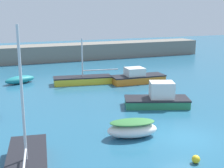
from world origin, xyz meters
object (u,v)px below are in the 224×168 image
(open_tender_yellow, at_px, (20,80))
(sailboat_short_mast, at_px, (83,80))
(sailboat_tall_mast, at_px, (27,167))
(cabin_cruiser_white, at_px, (158,98))
(rowboat_with_red_cover, at_px, (132,128))
(mooring_buoy_yellow, at_px, (196,159))
(motorboat_grey_hull, at_px, (137,77))

(open_tender_yellow, bearing_deg, sailboat_short_mast, -44.20)
(sailboat_short_mast, bearing_deg, sailboat_tall_mast, 74.17)
(cabin_cruiser_white, xyz_separation_m, sailboat_short_mast, (-3.31, 9.52, -0.26))
(sailboat_short_mast, distance_m, sailboat_tall_mast, 18.16)
(rowboat_with_red_cover, height_order, mooring_buoy_yellow, rowboat_with_red_cover)
(open_tender_yellow, distance_m, mooring_buoy_yellow, 21.80)
(rowboat_with_red_cover, height_order, sailboat_tall_mast, sailboat_tall_mast)
(motorboat_grey_hull, xyz_separation_m, mooring_buoy_yellow, (-4.98, -16.66, -0.38))
(cabin_cruiser_white, height_order, mooring_buoy_yellow, cabin_cruiser_white)
(motorboat_grey_hull, distance_m, sailboat_short_mast, 5.61)
(rowboat_with_red_cover, xyz_separation_m, motorboat_grey_hull, (6.50, 12.53, 0.06))
(sailboat_tall_mast, bearing_deg, rowboat_with_red_cover, -60.72)
(cabin_cruiser_white, distance_m, sailboat_tall_mast, 12.90)
(motorboat_grey_hull, distance_m, mooring_buoy_yellow, 17.39)
(motorboat_grey_hull, bearing_deg, sailboat_tall_mast, -128.40)
(sailboat_tall_mast, bearing_deg, cabin_cruiser_white, -47.95)
(rowboat_with_red_cover, bearing_deg, sailboat_short_mast, -83.65)
(open_tender_yellow, height_order, cabin_cruiser_white, cabin_cruiser_white)
(rowboat_with_red_cover, relative_size, sailboat_tall_mast, 0.48)
(open_tender_yellow, relative_size, motorboat_grey_hull, 0.60)
(motorboat_grey_hull, distance_m, cabin_cruiser_white, 8.11)
(open_tender_yellow, xyz_separation_m, sailboat_tall_mast, (-1.57, -19.06, 0.07))
(rowboat_with_red_cover, distance_m, sailboat_tall_mast, 6.78)
(sailboat_tall_mast, height_order, mooring_buoy_yellow, sailboat_tall_mast)
(rowboat_with_red_cover, bearing_deg, mooring_buoy_yellow, 121.22)
(open_tender_yellow, bearing_deg, motorboat_grey_hull, -41.52)
(motorboat_grey_hull, relative_size, sailboat_tall_mast, 0.82)
(motorboat_grey_hull, xyz_separation_m, sailboat_tall_mast, (-12.86, -14.87, -0.12))
(motorboat_grey_hull, relative_size, mooring_buoy_yellow, 13.60)
(open_tender_yellow, relative_size, sailboat_short_mast, 0.51)
(rowboat_with_red_cover, distance_m, mooring_buoy_yellow, 4.41)
(sailboat_short_mast, height_order, mooring_buoy_yellow, sailboat_short_mast)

